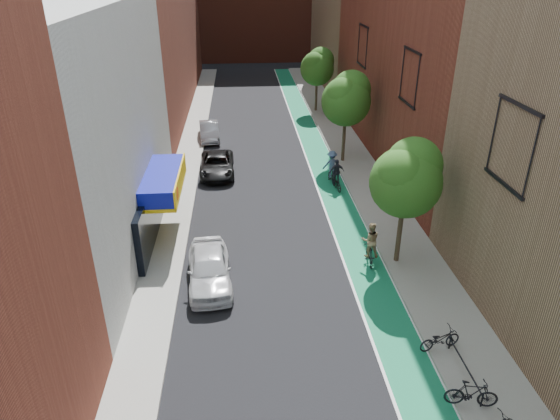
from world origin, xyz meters
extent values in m
cube|color=#14724E|center=(4.00, 26.00, 0.01)|extent=(2.00, 68.00, 0.01)
cube|color=gray|center=(-6.00, 26.00, 0.07)|extent=(2.00, 68.00, 0.15)
cube|color=gray|center=(6.50, 26.00, 0.07)|extent=(3.00, 68.00, 0.15)
cube|color=silver|center=(-11.00, 14.00, 6.00)|extent=(8.00, 20.00, 12.00)
cube|color=maroon|center=(12.00, 26.00, 11.00)|extent=(8.00, 28.00, 22.00)
cube|color=#8C6B4C|center=(12.00, 50.00, 9.00)|extent=(8.00, 20.00, 18.00)
cylinder|color=#332619|center=(5.60, 10.00, 1.65)|extent=(0.24, 0.24, 3.30)
sphere|color=#235215|center=(5.60, 10.00, 4.38)|extent=(3.36, 3.36, 3.36)
sphere|color=#235215|center=(6.00, 10.30, 5.10)|extent=(2.64, 2.64, 2.64)
sphere|color=#235215|center=(5.30, 9.70, 4.86)|extent=(2.40, 2.40, 2.40)
cylinder|color=#332619|center=(5.60, 24.00, 1.73)|extent=(0.24, 0.24, 3.47)
sphere|color=#235215|center=(5.60, 24.00, 4.60)|extent=(3.53, 3.53, 3.53)
sphere|color=#235215|center=(6.00, 24.30, 5.36)|extent=(2.77, 2.77, 2.77)
sphere|color=#235215|center=(5.30, 23.70, 5.10)|extent=(2.52, 2.52, 2.52)
cylinder|color=#332619|center=(5.60, 38.00, 1.59)|extent=(0.24, 0.24, 3.19)
sphere|color=#235215|center=(5.60, 38.00, 4.23)|extent=(3.25, 3.25, 3.25)
sphere|color=#235215|center=(6.00, 38.30, 4.93)|extent=(2.55, 2.55, 2.55)
sphere|color=#235215|center=(5.30, 37.70, 4.70)|extent=(2.32, 2.32, 2.32)
imported|color=silver|center=(-3.60, 8.95, 0.83)|extent=(2.35, 5.01, 1.66)
imported|color=black|center=(-3.69, 22.39, 0.70)|extent=(2.45, 5.11, 1.41)
imported|color=#94979C|center=(-4.60, 30.17, 0.73)|extent=(1.95, 4.54, 1.45)
imported|color=black|center=(4.24, 10.06, 0.49)|extent=(0.55, 1.64, 0.97)
imported|color=#9B835A|center=(4.24, 10.16, 1.27)|extent=(0.94, 0.75, 1.85)
imported|color=black|center=(4.24, 19.14, 0.43)|extent=(0.81, 1.71, 0.86)
imported|color=black|center=(4.24, 19.24, 1.20)|extent=(1.04, 0.56, 1.70)
imported|color=black|center=(4.10, 20.28, 0.46)|extent=(0.60, 1.56, 0.92)
imported|color=#405574|center=(4.10, 20.38, 1.29)|extent=(1.28, 0.83, 1.87)
imported|color=black|center=(5.43, 0.87, 0.68)|extent=(1.83, 0.83, 1.06)
imported|color=black|center=(5.40, 3.64, 0.60)|extent=(1.81, 0.98, 0.90)
camera|label=1|loc=(-1.89, -10.65, 13.56)|focal=32.00mm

